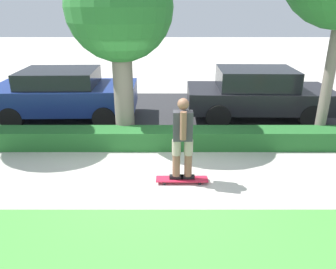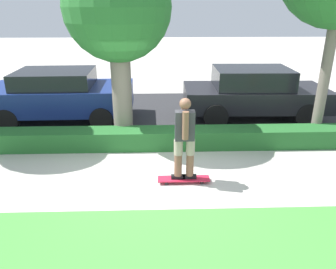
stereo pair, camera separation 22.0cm
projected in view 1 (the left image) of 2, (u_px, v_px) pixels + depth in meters
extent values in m
plane|color=#BCB7AD|center=(158.00, 180.00, 6.39)|extent=(60.00, 60.00, 0.00)
cube|color=#2D2D30|center=(162.00, 113.00, 10.29)|extent=(17.07, 5.00, 0.01)
cube|color=#236028|center=(160.00, 138.00, 7.79)|extent=(17.07, 0.60, 0.45)
cube|color=red|center=(182.00, 179.00, 6.28)|extent=(1.00, 0.24, 0.02)
cylinder|color=black|center=(200.00, 183.00, 6.21)|extent=(0.06, 0.04, 0.06)
cylinder|color=black|center=(200.00, 179.00, 6.38)|extent=(0.06, 0.04, 0.06)
cylinder|color=black|center=(165.00, 183.00, 6.21)|extent=(0.06, 0.04, 0.06)
cylinder|color=black|center=(165.00, 179.00, 6.38)|extent=(0.06, 0.04, 0.06)
cube|color=black|center=(177.00, 177.00, 6.26)|extent=(0.26, 0.09, 0.07)
cylinder|color=brown|center=(177.00, 158.00, 6.12)|extent=(0.14, 0.14, 0.74)
cylinder|color=gray|center=(177.00, 147.00, 6.03)|extent=(0.17, 0.17, 0.29)
cube|color=black|center=(188.00, 177.00, 6.26)|extent=(0.26, 0.09, 0.07)
cylinder|color=brown|center=(189.00, 158.00, 6.12)|extent=(0.14, 0.14, 0.74)
cylinder|color=gray|center=(189.00, 147.00, 6.03)|extent=(0.17, 0.17, 0.29)
cube|color=#333338|center=(183.00, 126.00, 5.88)|extent=(0.35, 0.19, 0.54)
cylinder|color=brown|center=(184.00, 126.00, 5.72)|extent=(0.12, 0.12, 0.51)
cylinder|color=brown|center=(183.00, 120.00, 6.00)|extent=(0.12, 0.12, 0.51)
sphere|color=brown|center=(184.00, 104.00, 5.73)|extent=(0.21, 0.21, 0.21)
cylinder|color=#70665B|center=(124.00, 92.00, 7.85)|extent=(0.47, 0.47, 2.49)
sphere|color=#286B2D|center=(120.00, 7.00, 7.14)|extent=(2.38, 2.38, 2.38)
cylinder|color=#70665B|center=(330.00, 76.00, 7.61)|extent=(0.25, 0.25, 3.29)
cube|color=navy|center=(66.00, 97.00, 9.59)|extent=(4.11, 1.99, 0.71)
cube|color=black|center=(60.00, 77.00, 9.38)|extent=(2.15, 1.71, 0.44)
cylinder|color=black|center=(105.00, 118.00, 8.91)|extent=(0.63, 0.23, 0.63)
cylinder|color=black|center=(115.00, 101.00, 10.53)|extent=(0.63, 0.23, 0.63)
cylinder|color=black|center=(13.00, 118.00, 8.92)|extent=(0.63, 0.23, 0.63)
cylinder|color=black|center=(36.00, 101.00, 10.54)|extent=(0.63, 0.23, 0.63)
cube|color=black|center=(259.00, 98.00, 9.59)|extent=(4.15, 1.88, 0.60)
cube|color=black|center=(257.00, 78.00, 9.37)|extent=(2.17, 1.62, 0.56)
cylinder|color=black|center=(312.00, 117.00, 8.93)|extent=(0.68, 0.21, 0.68)
cylinder|color=black|center=(291.00, 100.00, 10.46)|extent=(0.68, 0.21, 0.68)
cylinder|color=black|center=(219.00, 117.00, 8.94)|extent=(0.68, 0.21, 0.68)
cylinder|color=black|center=(211.00, 100.00, 10.46)|extent=(0.68, 0.21, 0.68)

